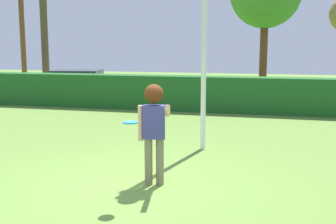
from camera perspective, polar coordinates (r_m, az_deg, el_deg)
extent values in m
plane|color=olive|center=(7.54, -5.35, -10.02)|extent=(60.00, 60.00, 0.00)
cylinder|color=#7B7352|center=(7.53, -1.09, -6.66)|extent=(0.14, 0.14, 0.84)
cylinder|color=#7B7352|center=(7.53, -2.62, -6.66)|extent=(0.14, 0.14, 0.84)
cube|color=#393982|center=(7.37, -1.89, -1.34)|extent=(0.42, 0.30, 0.58)
cylinder|color=#D2A786|center=(7.05, -0.07, 0.17)|extent=(0.23, 0.62, 0.30)
cylinder|color=#D2A786|center=(7.39, -3.71, -1.49)|extent=(0.09, 0.09, 0.62)
sphere|color=#D2A786|center=(7.30, -1.91, 2.21)|extent=(0.22, 0.22, 0.22)
sphere|color=#4A250F|center=(7.30, -1.91, 2.45)|extent=(0.33, 0.33, 0.33)
cylinder|color=#268CE5|center=(6.52, -5.06, -1.41)|extent=(0.24, 0.24, 0.03)
cylinder|color=silver|center=(9.89, 4.90, 12.68)|extent=(0.12, 0.12, 6.18)
cube|color=#1E5821|center=(15.86, 5.28, 2.45)|extent=(29.99, 0.90, 1.29)
cube|color=#B7B7BC|center=(20.88, -12.03, 3.67)|extent=(4.41, 2.33, 0.55)
cube|color=#2D333D|center=(20.84, -12.07, 4.97)|extent=(2.41, 1.88, 0.40)
cylinder|color=black|center=(21.34, -7.56, 3.17)|extent=(0.61, 0.19, 0.60)
cylinder|color=black|center=(19.70, -8.64, 2.66)|extent=(0.61, 0.19, 0.60)
cylinder|color=black|center=(22.18, -15.00, 3.16)|extent=(0.61, 0.19, 0.60)
cylinder|color=black|center=(20.60, -16.62, 2.66)|extent=(0.61, 0.19, 0.60)
cylinder|color=brown|center=(22.81, -16.20, 9.12)|extent=(0.37, 0.37, 5.26)
cylinder|color=brown|center=(28.73, -18.89, 9.15)|extent=(0.32, 0.32, 5.50)
cylinder|color=brown|center=(23.81, 12.68, 7.80)|extent=(0.42, 0.42, 4.06)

